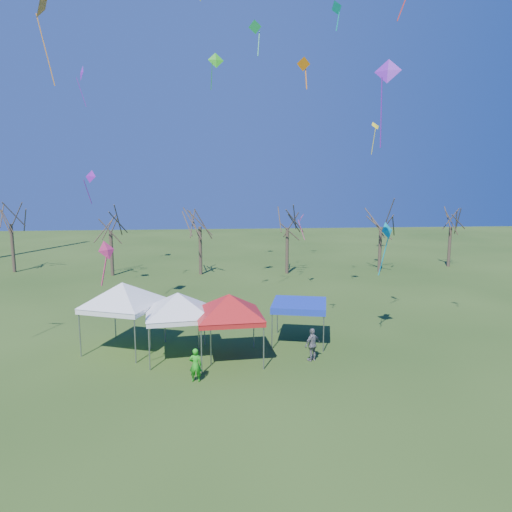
{
  "coord_description": "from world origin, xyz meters",
  "views": [
    {
      "loc": [
        -1.33,
        -19.34,
        8.62
      ],
      "look_at": [
        0.89,
        3.0,
        5.09
      ],
      "focal_mm": 32.0,
      "sensor_mm": 36.0,
      "label": 1
    }
  ],
  "objects_px": {
    "tree_1": "(110,215)",
    "tent_blue": "(299,305)",
    "tree_3": "(288,211)",
    "tent_white_west": "(122,287)",
    "tree_5": "(452,212)",
    "person_green": "(195,365)",
    "tree_4": "(382,211)",
    "tree_0": "(9,207)",
    "tree_2": "(200,209)",
    "tent_red": "(229,299)",
    "tent_white_mid": "(178,297)",
    "person_grey": "(312,345)"
  },
  "relations": [
    {
      "from": "tree_1",
      "to": "person_green",
      "type": "relative_size",
      "value": 4.96
    },
    {
      "from": "tent_blue",
      "to": "tree_3",
      "type": "bearing_deg",
      "value": 82.39
    },
    {
      "from": "tree_4",
      "to": "tent_white_mid",
      "type": "height_order",
      "value": "tree_4"
    },
    {
      "from": "tent_white_mid",
      "to": "tent_blue",
      "type": "distance_m",
      "value": 6.7
    },
    {
      "from": "tent_blue",
      "to": "tent_white_west",
      "type": "bearing_deg",
      "value": -178.99
    },
    {
      "from": "tree_0",
      "to": "tent_white_mid",
      "type": "height_order",
      "value": "tree_0"
    },
    {
      "from": "tree_2",
      "to": "person_green",
      "type": "bearing_deg",
      "value": -89.37
    },
    {
      "from": "tent_red",
      "to": "person_grey",
      "type": "xyz_separation_m",
      "value": [
        4.06,
        -0.53,
        -2.3
      ]
    },
    {
      "from": "tree_2",
      "to": "tree_3",
      "type": "bearing_deg",
      "value": -2.27
    },
    {
      "from": "tent_white_mid",
      "to": "person_green",
      "type": "relative_size",
      "value": 2.84
    },
    {
      "from": "tree_1",
      "to": "person_grey",
      "type": "distance_m",
      "value": 27.46
    },
    {
      "from": "tree_2",
      "to": "tent_red",
      "type": "xyz_separation_m",
      "value": [
        1.87,
        -22.1,
        -3.16
      ]
    },
    {
      "from": "tent_blue",
      "to": "person_green",
      "type": "relative_size",
      "value": 2.3
    },
    {
      "from": "tree_3",
      "to": "tent_white_mid",
      "type": "height_order",
      "value": "tree_3"
    },
    {
      "from": "tree_5",
      "to": "person_green",
      "type": "height_order",
      "value": "tree_5"
    },
    {
      "from": "tree_1",
      "to": "tree_4",
      "type": "height_order",
      "value": "tree_4"
    },
    {
      "from": "tree_0",
      "to": "tree_2",
      "type": "height_order",
      "value": "tree_0"
    },
    {
      "from": "tree_1",
      "to": "tent_blue",
      "type": "bearing_deg",
      "value": -54.86
    },
    {
      "from": "tent_blue",
      "to": "person_green",
      "type": "xyz_separation_m",
      "value": [
        -5.52,
        -4.58,
        -1.32
      ]
    },
    {
      "from": "tent_white_west",
      "to": "tent_red",
      "type": "bearing_deg",
      "value": -20.55
    },
    {
      "from": "tree_1",
      "to": "tent_blue",
      "type": "xyz_separation_m",
      "value": [
        14.19,
        -20.16,
        -3.71
      ]
    },
    {
      "from": "tent_white_mid",
      "to": "tent_blue",
      "type": "height_order",
      "value": "tent_white_mid"
    },
    {
      "from": "tree_5",
      "to": "person_green",
      "type": "bearing_deg",
      "value": -134.63
    },
    {
      "from": "tree_3",
      "to": "tent_white_west",
      "type": "xyz_separation_m",
      "value": [
        -11.98,
        -19.72,
        -2.72
      ]
    },
    {
      "from": "tent_white_west",
      "to": "tent_blue",
      "type": "relative_size",
      "value": 1.26
    },
    {
      "from": "tent_white_west",
      "to": "tree_0",
      "type": "bearing_deg",
      "value": 122.86
    },
    {
      "from": "tent_red",
      "to": "tree_5",
      "type": "bearing_deg",
      "value": 44.48
    },
    {
      "from": "tree_2",
      "to": "tent_white_mid",
      "type": "relative_size",
      "value": 1.89
    },
    {
      "from": "tree_5",
      "to": "person_green",
      "type": "distance_m",
      "value": 37.09
    },
    {
      "from": "tree_2",
      "to": "tree_3",
      "type": "height_order",
      "value": "tree_2"
    },
    {
      "from": "tree_2",
      "to": "person_green",
      "type": "xyz_separation_m",
      "value": [
        0.27,
        -24.47,
        -5.53
      ]
    },
    {
      "from": "tree_3",
      "to": "tent_white_west",
      "type": "relative_size",
      "value": 1.8
    },
    {
      "from": "tree_0",
      "to": "tree_1",
      "type": "height_order",
      "value": "tree_0"
    },
    {
      "from": "tree_1",
      "to": "tree_4",
      "type": "xyz_separation_m",
      "value": [
        26.12,
        -0.65,
        0.27
      ]
    },
    {
      "from": "tree_0",
      "to": "tree_5",
      "type": "xyz_separation_m",
      "value": [
        44.57,
        -1.32,
        -0.76
      ]
    },
    {
      "from": "tree_1",
      "to": "tent_blue",
      "type": "height_order",
      "value": "tree_1"
    },
    {
      "from": "tree_0",
      "to": "person_green",
      "type": "distance_m",
      "value": 33.75
    },
    {
      "from": "tree_2",
      "to": "person_grey",
      "type": "relative_size",
      "value": 4.94
    },
    {
      "from": "tree_5",
      "to": "tent_blue",
      "type": "height_order",
      "value": "tree_5"
    },
    {
      "from": "tree_0",
      "to": "tree_2",
      "type": "distance_m",
      "value": 18.72
    },
    {
      "from": "tree_1",
      "to": "tree_2",
      "type": "relative_size",
      "value": 0.92
    },
    {
      "from": "person_green",
      "to": "tree_5",
      "type": "bearing_deg",
      "value": -128.19
    },
    {
      "from": "tent_white_west",
      "to": "person_green",
      "type": "height_order",
      "value": "tent_white_west"
    },
    {
      "from": "tree_3",
      "to": "tent_white_mid",
      "type": "relative_size",
      "value": 1.83
    },
    {
      "from": "tree_3",
      "to": "tree_4",
      "type": "xyz_separation_m",
      "value": [
        9.32,
        -0.04,
        -0.02
      ]
    },
    {
      "from": "tree_2",
      "to": "tree_3",
      "type": "relative_size",
      "value": 1.03
    },
    {
      "from": "tree_5",
      "to": "tent_blue",
      "type": "distance_m",
      "value": 29.85
    },
    {
      "from": "tree_0",
      "to": "tree_4",
      "type": "relative_size",
      "value": 1.07
    },
    {
      "from": "tree_4",
      "to": "tree_5",
      "type": "height_order",
      "value": "tree_4"
    },
    {
      "from": "tent_red",
      "to": "tree_1",
      "type": "bearing_deg",
      "value": 114.66
    }
  ]
}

